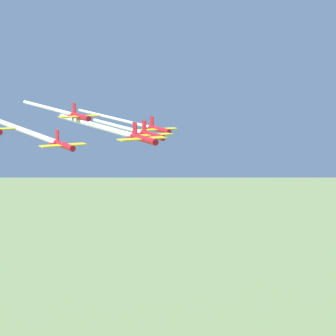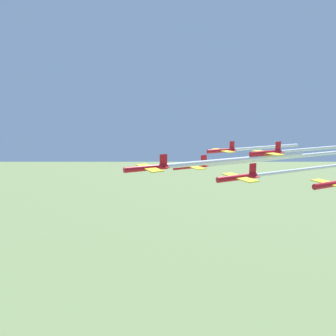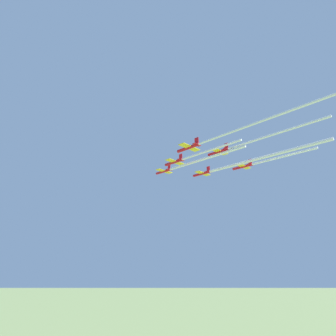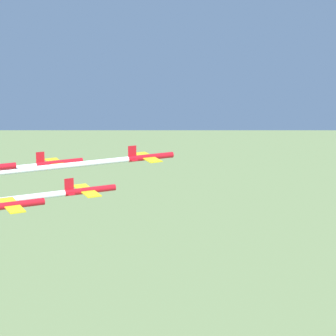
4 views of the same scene
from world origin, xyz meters
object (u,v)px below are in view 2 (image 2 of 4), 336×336
at_px(jet_1, 239,177).
at_px(jet_4, 267,153).
at_px(jet_3, 333,184).
at_px(jet_5, 222,150).
at_px(jet_0, 148,168).
at_px(jet_2, 192,166).

distance_m(jet_1, jet_4, 20.58).
bearing_deg(jet_3, jet_1, 59.53).
relative_size(jet_3, jet_4, 1.00).
relative_size(jet_1, jet_3, 1.00).
bearing_deg(jet_1, jet_3, -120.47).
height_order(jet_3, jet_5, jet_5).
height_order(jet_0, jet_2, jet_0).
xyz_separation_m(jet_0, jet_4, (32.64, 12.89, 1.17)).
height_order(jet_2, jet_5, jet_5).
relative_size(jet_1, jet_2, 1.00).
height_order(jet_0, jet_1, jet_0).
distance_m(jet_1, jet_2, 20.67).
bearing_deg(jet_3, jet_0, 59.53).
xyz_separation_m(jet_0, jet_5, (25.06, 32.09, -0.81)).
distance_m(jet_0, jet_5, 40.72).
xyz_separation_m(jet_2, jet_4, (20.11, -3.16, 3.99)).
xyz_separation_m(jet_0, jet_3, (40.22, -6.31, -3.02)).
bearing_deg(jet_5, jet_0, 120.47).
distance_m(jet_0, jet_1, 20.44).
bearing_deg(jet_5, jet_3, -180.00).
relative_size(jet_0, jet_2, 1.00).
relative_size(jet_2, jet_3, 1.00).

